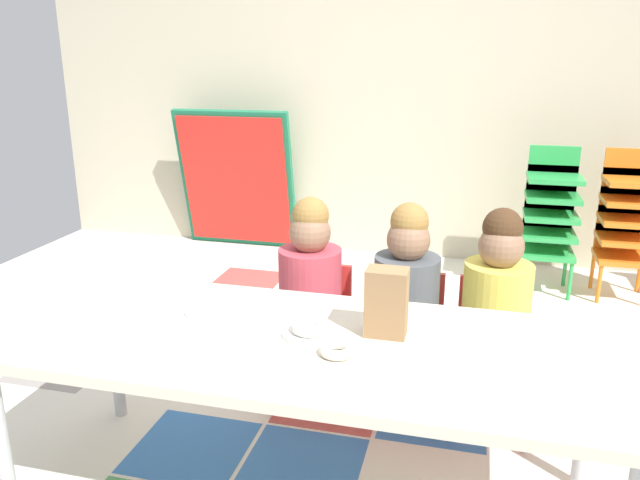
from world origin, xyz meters
name	(u,v)px	position (x,y,z in m)	size (l,w,h in m)	color
ground_plane	(329,405)	(0.00, 0.00, -0.01)	(5.53, 4.48, 0.02)	silver
back_wall	(404,78)	(0.00, 2.24, 1.31)	(5.53, 0.10, 2.61)	beige
craft_table	(305,352)	(0.07, -0.63, 0.57)	(1.98, 0.77, 0.61)	beige
seated_child_near_camera	(311,284)	(-0.08, -0.02, 0.55)	(0.32, 0.31, 0.92)	red
seated_child_middle_seat	(406,293)	(0.31, -0.02, 0.55)	(0.34, 0.34, 0.92)	red
seated_child_far_right	(496,301)	(0.66, -0.02, 0.55)	(0.33, 0.33, 0.92)	red
kid_chair_green_stack	(550,212)	(1.02, 1.69, 0.52)	(0.32, 0.30, 0.92)	green
kid_chair_orange_stack	(627,216)	(1.47, 1.69, 0.52)	(0.32, 0.30, 0.92)	orange
folded_activity_table	(236,181)	(-1.23, 2.04, 0.54)	(0.90, 0.29, 1.09)	#19724C
paper_bag_brown	(386,302)	(0.31, -0.54, 0.72)	(0.13, 0.09, 0.22)	#9E754C
paper_plate_near_edge	(310,333)	(0.07, -0.60, 0.62)	(0.18, 0.18, 0.01)	white
paper_plate_center_table	(210,310)	(-0.31, -0.51, 0.62)	(0.18, 0.18, 0.01)	white
donut_powdered_on_plate	(310,327)	(0.07, -0.60, 0.64)	(0.12, 0.12, 0.04)	white
donut_powdered_loose	(337,350)	(0.19, -0.71, 0.63)	(0.11, 0.11, 0.03)	white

